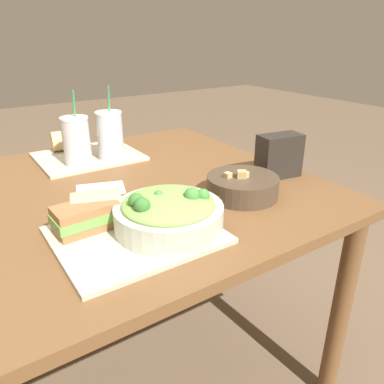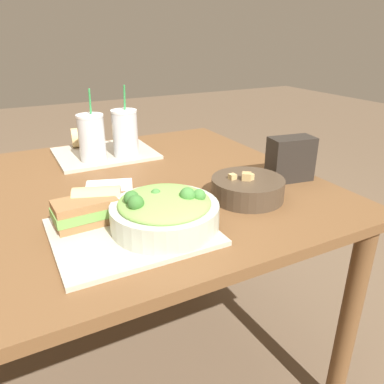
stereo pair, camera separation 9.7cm
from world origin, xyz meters
name	(u,v)px [view 1 (the left image)]	position (x,y,z in m)	size (l,w,h in m)	color
ground_plane	(111,378)	(0.00, 0.00, 0.00)	(12.00, 12.00, 0.00)	brown
dining_table	(92,221)	(0.00, 0.00, 0.67)	(1.37, 1.10, 0.76)	brown
tray_near	(136,235)	(0.01, -0.30, 0.76)	(0.37, 0.31, 0.01)	#BCB29E
tray_far	(88,156)	(0.12, 0.34, 0.76)	(0.37, 0.31, 0.01)	#BCB29E
salad_bowl	(169,212)	(0.08, -0.33, 0.81)	(0.26, 0.26, 0.10)	beige
soup_bowl	(242,185)	(0.37, -0.26, 0.79)	(0.21, 0.21, 0.08)	#473828
sandwich_near	(86,217)	(-0.08, -0.22, 0.80)	(0.16, 0.09, 0.06)	olive
baguette_near	(98,206)	(-0.04, -0.19, 0.81)	(0.14, 0.11, 0.08)	tan
baguette_far	(67,140)	(0.08, 0.45, 0.81)	(0.12, 0.09, 0.08)	tan
drink_cup_dark	(77,142)	(0.06, 0.26, 0.85)	(0.10, 0.10, 0.26)	silver
drink_cup_red	(110,137)	(0.18, 0.26, 0.85)	(0.10, 0.10, 0.26)	silver
chip_bag	(279,156)	(0.58, -0.20, 0.83)	(0.15, 0.10, 0.14)	#28231E
napkin_folded	(100,189)	(0.04, 0.02, 0.76)	(0.17, 0.14, 0.00)	white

